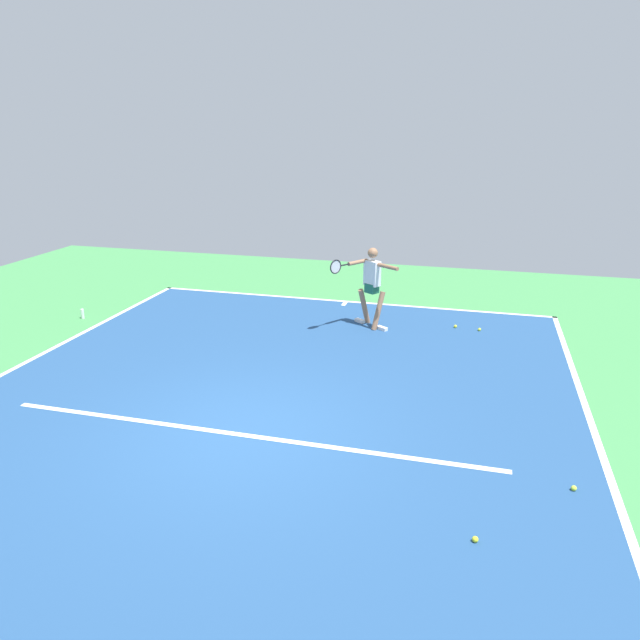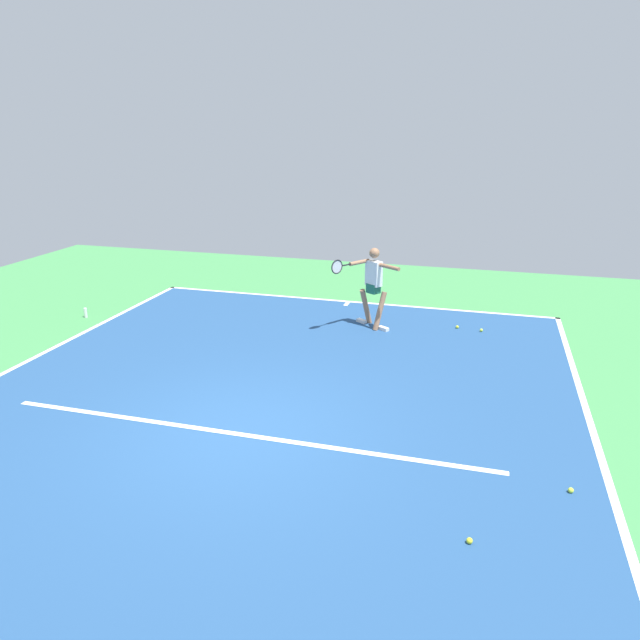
% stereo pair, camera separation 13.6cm
% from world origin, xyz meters
% --- Properties ---
extents(ground_plane, '(21.84, 21.84, 0.00)m').
position_xyz_m(ground_plane, '(0.00, 0.00, 0.00)').
color(ground_plane, '#428E4C').
extents(court_surface, '(9.64, 13.40, 0.00)m').
position_xyz_m(court_surface, '(0.00, 0.00, 0.00)').
color(court_surface, navy).
rests_on(court_surface, ground_plane).
extents(court_line_baseline_near, '(9.64, 0.10, 0.01)m').
position_xyz_m(court_line_baseline_near, '(0.00, -6.65, 0.00)').
color(court_line_baseline_near, white).
rests_on(court_line_baseline_near, ground_plane).
extents(court_line_sideline_left, '(0.10, 13.40, 0.01)m').
position_xyz_m(court_line_sideline_left, '(-4.77, 0.00, 0.00)').
color(court_line_sideline_left, white).
rests_on(court_line_sideline_left, ground_plane).
extents(court_line_service, '(7.23, 0.10, 0.01)m').
position_xyz_m(court_line_service, '(0.00, 0.07, 0.00)').
color(court_line_service, white).
rests_on(court_line_service, ground_plane).
extents(court_line_centre_mark, '(0.10, 0.30, 0.01)m').
position_xyz_m(court_line_centre_mark, '(0.00, -6.45, 0.00)').
color(court_line_centre_mark, white).
rests_on(court_line_centre_mark, ground_plane).
extents(tennis_player, '(1.32, 1.05, 1.71)m').
position_xyz_m(tennis_player, '(-0.89, -4.96, 0.97)').
color(tennis_player, '#9E7051').
rests_on(tennis_player, ground_plane).
extents(tennis_ball_centre_court, '(0.07, 0.07, 0.07)m').
position_xyz_m(tennis_ball_centre_court, '(-3.19, 1.52, 0.03)').
color(tennis_ball_centre_court, yellow).
rests_on(tennis_ball_centre_court, ground_plane).
extents(tennis_ball_near_service_line, '(0.07, 0.07, 0.07)m').
position_xyz_m(tennis_ball_near_service_line, '(-2.66, -5.35, 0.03)').
color(tennis_ball_near_service_line, yellow).
rests_on(tennis_ball_near_service_line, ground_plane).
extents(tennis_ball_far_corner, '(0.07, 0.07, 0.07)m').
position_xyz_m(tennis_ball_far_corner, '(-4.30, 0.28, 0.03)').
color(tennis_ball_far_corner, '#C6E53D').
rests_on(tennis_ball_far_corner, ground_plane).
extents(tennis_ball_by_baseline, '(0.07, 0.07, 0.07)m').
position_xyz_m(tennis_ball_by_baseline, '(-3.15, -5.27, 0.03)').
color(tennis_ball_by_baseline, '#C6E53D').
rests_on(tennis_ball_by_baseline, ground_plane).
extents(water_bottle, '(0.07, 0.07, 0.22)m').
position_xyz_m(water_bottle, '(5.36, -3.85, 0.11)').
color(water_bottle, white).
rests_on(water_bottle, ground_plane).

